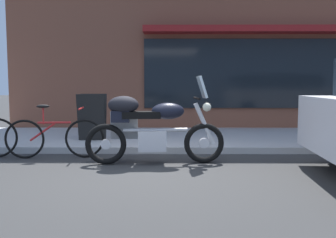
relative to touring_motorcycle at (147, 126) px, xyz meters
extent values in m
plane|color=#2F2F2F|center=(0.08, -0.59, -0.61)|extent=(80.00, 80.00, 0.00)
torus|color=black|center=(0.91, 0.04, -0.28)|extent=(0.65, 0.14, 0.65)
cylinder|color=silver|center=(0.91, 0.04, -0.28)|extent=(0.16, 0.07, 0.16)
torus|color=black|center=(-0.65, -0.08, -0.28)|extent=(0.65, 0.14, 0.65)
cylinder|color=silver|center=(-0.65, -0.08, -0.28)|extent=(0.16, 0.07, 0.16)
cube|color=silver|center=(0.08, -0.03, -0.23)|extent=(0.46, 0.33, 0.32)
cylinder|color=silver|center=(0.13, -0.02, -0.06)|extent=(1.02, 0.14, 0.06)
ellipsoid|color=black|center=(0.33, -0.01, 0.24)|extent=(0.54, 0.32, 0.26)
cube|color=black|center=(-0.09, -0.04, 0.18)|extent=(0.62, 0.28, 0.11)
cube|color=black|center=(-0.42, -0.07, 0.16)|extent=(0.30, 0.24, 0.18)
cylinder|color=silver|center=(0.91, 0.04, 0.04)|extent=(0.35, 0.10, 0.67)
cylinder|color=black|center=(0.79, 0.03, 0.44)|extent=(0.08, 0.62, 0.04)
cube|color=silver|center=(0.87, 0.03, 0.62)|extent=(0.17, 0.33, 0.35)
sphere|color=#EAEACC|center=(0.95, 0.04, 0.30)|extent=(0.14, 0.14, 0.14)
cube|color=#B1B1B1|center=(-0.39, 0.18, 0.00)|extent=(0.45, 0.23, 0.44)
cube|color=black|center=(-0.39, 0.29, 0.00)|extent=(0.37, 0.04, 0.03)
ellipsoid|color=black|center=(-0.37, -0.06, 0.34)|extent=(0.50, 0.36, 0.28)
torus|color=black|center=(-1.11, 0.47, -0.27)|extent=(0.67, 0.10, 0.67)
torus|color=black|center=(-2.12, 0.38, -0.27)|extent=(0.67, 0.10, 0.67)
cylinder|color=#B22323|center=(-1.61, 0.42, 0.01)|extent=(0.56, 0.08, 0.04)
cylinder|color=#B22323|center=(-1.82, 0.41, -0.15)|extent=(0.44, 0.07, 0.32)
cylinder|color=#B22323|center=(-1.80, 0.41, 0.13)|extent=(0.03, 0.03, 0.30)
ellipsoid|color=black|center=(-1.80, 0.41, 0.29)|extent=(0.23, 0.12, 0.06)
cylinder|color=#B22323|center=(-1.16, 0.46, 0.25)|extent=(0.07, 0.48, 0.03)
cube|color=black|center=(-1.24, 1.61, -0.01)|extent=(0.55, 0.20, 0.95)
cube|color=black|center=(-1.24, 1.83, -0.01)|extent=(0.55, 0.20, 0.95)
camera|label=1|loc=(0.37, -5.87, 0.65)|focal=39.76mm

